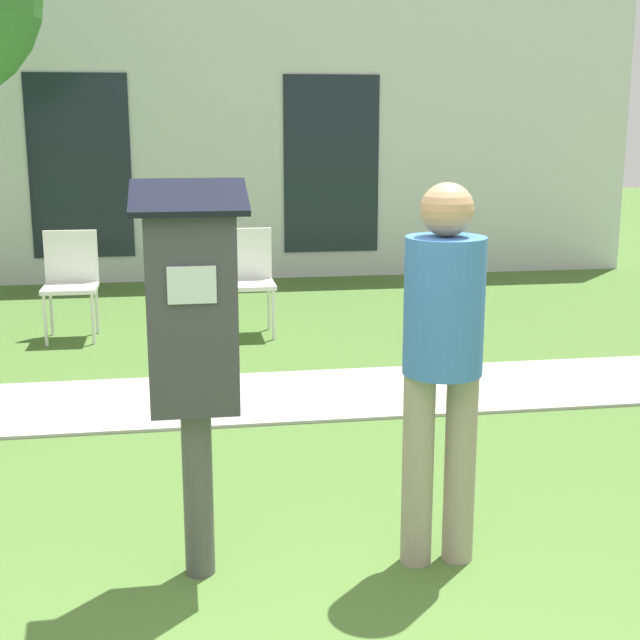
{
  "coord_description": "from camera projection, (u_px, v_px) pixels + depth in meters",
  "views": [
    {
      "loc": [
        -0.36,
        -2.55,
        1.82
      ],
      "look_at": [
        0.18,
        0.79,
        1.05
      ],
      "focal_mm": 50.0,
      "sensor_mm": 36.0,
      "label": 1
    }
  ],
  "objects": [
    {
      "name": "parking_meter",
      "position": [
        193.0,
        331.0,
        3.43
      ],
      "size": [
        0.44,
        0.31,
        1.59
      ],
      "color": "#4C4C4C",
      "rests_on": "ground"
    },
    {
      "name": "building_facade",
      "position": [
        207.0,
        139.0,
        10.03
      ],
      "size": [
        10.0,
        0.26,
        3.2
      ],
      "color": "silver",
      "rests_on": "ground"
    },
    {
      "name": "person_standing",
      "position": [
        443.0,
        347.0,
        3.55
      ],
      "size": [
        0.32,
        0.32,
        1.58
      ],
      "rotation": [
        0.0,
        0.0,
        0.4
      ],
      "color": "gray",
      "rests_on": "ground"
    },
    {
      "name": "outdoor_chair_middle",
      "position": [
        247.0,
        273.0,
        7.62
      ],
      "size": [
        0.44,
        0.44,
        0.9
      ],
      "rotation": [
        0.0,
        0.0,
        -0.01
      ],
      "color": "white",
      "rests_on": "ground"
    },
    {
      "name": "outdoor_chair_left",
      "position": [
        71.0,
        276.0,
        7.47
      ],
      "size": [
        0.44,
        0.44,
        0.9
      ],
      "rotation": [
        0.0,
        0.0,
        -0.28
      ],
      "color": "white",
      "rests_on": "ground"
    },
    {
      "name": "sidewalk",
      "position": [
        239.0,
        398.0,
        5.89
      ],
      "size": [
        12.0,
        1.1,
        0.02
      ],
      "color": "#A3A099",
      "rests_on": "ground"
    }
  ]
}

